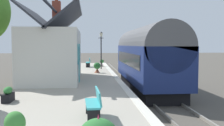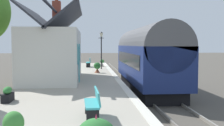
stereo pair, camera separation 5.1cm
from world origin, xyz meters
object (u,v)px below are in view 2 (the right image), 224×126
Objects in this scene: train at (147,57)px; planter_under_sign at (102,63)px; station_building at (54,53)px; lamp_post_platform at (101,43)px; planter_edge_near at (97,67)px; planter_edge_far at (14,126)px; bench_mid_platform at (89,62)px; planter_corner_building at (8,95)px; bench_near_building at (94,103)px.

train is 14.26× the size of planter_under_sign.
station_building is at bearing 96.08° from train.
planter_edge_near is at bearing 171.43° from lamp_post_platform.
lamp_post_platform is (18.01, -2.83, 2.00)m from planter_edge_far.
station_building is 11.20m from planter_edge_far.
train is 7.72× the size of bench_mid_platform.
planter_under_sign is at bearing -8.36° from planter_edge_far.
planter_corner_building is (-15.87, 3.16, -0.19)m from bench_mid_platform.
bench_near_building is at bearing -179.61° from bench_mid_platform.
lamp_post_platform is at bearing -17.58° from planter_corner_building.
bench_near_building is 16.29m from lamp_post_platform.
bench_mid_platform is at bearing 0.39° from bench_near_building.
planter_edge_near is 3.74m from lamp_post_platform.
bench_mid_platform is 1.95× the size of planter_edge_far.
bench_mid_platform is 16.18m from planter_corner_building.
planter_edge_near reaches higher than planter_edge_far.
bench_near_building is 18.80m from planter_under_sign.
planter_corner_building is 0.90× the size of planter_edge_near.
station_building is 4.88m from planter_edge_near.
bench_near_building is 0.42× the size of lamp_post_platform.
planter_edge_far is (-1.87, 1.84, -0.09)m from bench_near_building.
planter_edge_far is 0.95× the size of planter_corner_building.
planter_edge_far is (-20.37, 1.71, -0.09)m from bench_mid_platform.
train is at bearing -133.43° from planter_edge_near.
planter_under_sign is (0.26, -1.32, -0.09)m from bench_mid_platform.
planter_under_sign is at bearing -6.68° from planter_edge_near.
lamp_post_platform reaches higher than planter_corner_building.
train is 10.19m from planter_corner_building.
planter_under_sign is (9.52, -3.53, -1.30)m from station_building.
lamp_post_platform is at bearing -8.93° from planter_edge_far.
planter_edge_near is (3.09, 3.27, -0.92)m from train.
bench_mid_platform is at bearing 100.95° from planter_under_sign.
station_building is 5.33× the size of bench_near_building.
lamp_post_platform reaches higher than planter_under_sign.
train is at bearing -155.95° from lamp_post_platform.
station_building is at bearing 159.63° from planter_under_sign.
station_building is 5.34× the size of bench_mid_platform.
station_building is 9.60m from bench_mid_platform.
lamp_post_platform is at bearing -154.59° from bench_mid_platform.
bench_mid_platform is at bearing 6.66° from planter_edge_near.
train is 12.83× the size of planter_edge_near.
bench_mid_platform reaches higher than planter_corner_building.
bench_near_building is 1.86× the size of planter_corner_building.
bench_mid_platform is at bearing -13.44° from station_building.
station_building reaches higher than train.
planter_edge_near is at bearing 173.32° from planter_under_sign.
train is at bearing -155.57° from bench_mid_platform.
planter_under_sign is (18.76, -1.19, -0.09)m from bench_near_building.
bench_near_building is at bearing 159.07° from train.
station_building is at bearing 14.21° from bench_near_building.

